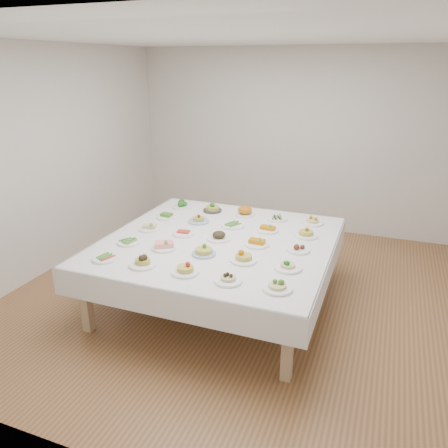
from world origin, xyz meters
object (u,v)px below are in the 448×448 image
(dish_12, at_px, (219,234))
(dish_24, at_px, (313,218))
(dish_0, at_px, (105,257))
(display_table, at_px, (219,245))

(dish_12, height_order, dish_24, dish_24)
(dish_24, bearing_deg, dish_12, -134.96)
(dish_12, bearing_deg, dish_0, -134.03)
(dish_12, relative_size, dish_24, 0.99)
(dish_12, xyz_separation_m, dish_24, (0.86, 0.86, 0.01))
(dish_0, relative_size, dish_24, 0.99)
(dish_12, bearing_deg, dish_24, 45.04)
(dish_0, xyz_separation_m, dish_24, (1.70, 1.73, 0.05))
(dish_0, xyz_separation_m, dish_12, (0.85, 0.88, 0.04))
(display_table, height_order, dish_24, dish_24)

